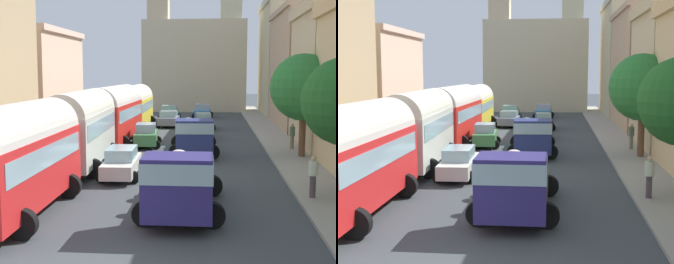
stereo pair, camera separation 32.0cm
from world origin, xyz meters
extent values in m
plane|color=#3D4448|center=(0.00, 27.00, 0.00)|extent=(154.00, 154.00, 0.00)
cube|color=#A29E96|center=(-7.25, 27.00, 0.07)|extent=(2.50, 70.00, 0.14)
cube|color=#9B978F|center=(7.25, 27.00, 0.07)|extent=(2.50, 70.00, 0.14)
cube|color=beige|center=(-10.55, 25.62, 3.96)|extent=(4.10, 10.03, 7.93)
cube|color=beige|center=(-10.55, 25.62, 8.13)|extent=(4.51, 10.03, 0.41)
cube|color=tan|center=(10.83, 36.76, 5.22)|extent=(4.67, 13.90, 10.43)
cube|color=tan|center=(10.83, 36.76, 10.67)|extent=(5.13, 13.90, 0.48)
cube|color=beige|center=(10.66, 50.60, 6.38)|extent=(4.32, 12.98, 12.75)
cube|color=beige|center=(10.66, 50.60, 13.13)|extent=(4.75, 12.98, 0.75)
cube|color=beige|center=(0.00, 56.25, 5.89)|extent=(13.36, 7.14, 11.77)
cube|color=beige|center=(-4.68, 54.46, 8.54)|extent=(2.68, 2.68, 17.08)
cube|color=beige|center=(4.68, 54.46, 8.54)|extent=(2.68, 2.68, 17.08)
cube|color=red|center=(-4.60, 6.50, 1.72)|extent=(2.43, 8.39, 2.44)
cylinder|color=silver|center=(-4.60, 6.50, 2.94)|extent=(2.38, 8.23, 2.38)
cube|color=#99B7C6|center=(-4.60, 6.50, 2.26)|extent=(2.48, 7.72, 0.78)
cylinder|color=black|center=(-5.75, 9.10, 0.50)|extent=(1.00, 0.35, 1.00)
cylinder|color=black|center=(-3.45, 9.10, 0.50)|extent=(1.00, 0.35, 1.00)
cylinder|color=black|center=(-3.45, 3.90, 0.50)|extent=(1.00, 0.35, 1.00)
cube|color=silver|center=(-4.60, 15.50, 1.79)|extent=(2.72, 8.91, 2.59)
cylinder|color=silver|center=(-4.60, 15.50, 3.09)|extent=(2.66, 8.73, 2.28)
cube|color=#99B7C6|center=(-4.60, 15.50, 2.36)|extent=(2.73, 8.20, 0.83)
cylinder|color=black|center=(-5.82, 18.18, 0.50)|extent=(1.00, 0.35, 1.00)
cylinder|color=black|center=(-3.62, 18.28, 0.50)|extent=(1.00, 0.35, 1.00)
cylinder|color=black|center=(-5.58, 12.72, 0.50)|extent=(1.00, 0.35, 1.00)
cylinder|color=black|center=(-3.38, 12.82, 0.50)|extent=(1.00, 0.35, 1.00)
cube|color=red|center=(-4.60, 24.50, 1.75)|extent=(2.68, 9.34, 2.49)
cylinder|color=silver|center=(-4.60, 24.50, 2.99)|extent=(2.63, 9.15, 2.45)
cube|color=#99B7C6|center=(-4.60, 24.50, 2.30)|extent=(2.72, 8.59, 0.80)
cylinder|color=black|center=(-5.73, 27.40, 0.50)|extent=(1.00, 0.35, 1.00)
cylinder|color=black|center=(-3.36, 27.36, 0.50)|extent=(1.00, 0.35, 1.00)
cylinder|color=black|center=(-5.84, 21.64, 0.50)|extent=(1.00, 0.35, 1.00)
cylinder|color=black|center=(-3.47, 21.60, 0.50)|extent=(1.00, 0.35, 1.00)
cube|color=gold|center=(-4.60, 33.50, 1.65)|extent=(2.55, 9.20, 2.30)
cylinder|color=silver|center=(-4.60, 33.50, 2.80)|extent=(2.50, 9.02, 2.39)
cube|color=#99B7C6|center=(-4.60, 33.50, 2.16)|extent=(2.59, 8.47, 0.74)
cylinder|color=black|center=(-5.79, 36.33, 0.50)|extent=(1.00, 0.35, 1.00)
cylinder|color=black|center=(-3.48, 36.36, 0.50)|extent=(1.00, 0.35, 1.00)
cylinder|color=black|center=(-5.72, 30.64, 0.50)|extent=(1.00, 0.35, 1.00)
cylinder|color=black|center=(-3.41, 30.67, 0.50)|extent=(1.00, 0.35, 1.00)
cube|color=navy|center=(1.38, 5.22, 1.49)|extent=(2.31, 1.82, 2.09)
cube|color=#99B7C6|center=(1.38, 5.22, 2.08)|extent=(2.35, 1.90, 0.67)
cube|color=#524F3D|center=(1.36, 8.84, 0.73)|extent=(2.32, 5.45, 0.55)
ellipsoid|color=beige|center=(1.57, 7.09, 1.29)|extent=(1.17, 1.18, 0.58)
ellipsoid|color=beige|center=(1.68, 8.87, 1.23)|extent=(1.02, 0.88, 0.46)
ellipsoid|color=beige|center=(1.11, 7.98, 1.26)|extent=(0.87, 0.75, 0.52)
ellipsoid|color=silver|center=(1.90, 7.83, 1.69)|extent=(1.21, 1.24, 0.57)
ellipsoid|color=beige|center=(0.86, 9.73, 1.63)|extent=(1.03, 1.05, 0.52)
ellipsoid|color=silver|center=(1.46, 8.89, 1.69)|extent=(0.89, 1.04, 0.58)
ellipsoid|color=silver|center=(1.25, 7.81, 2.05)|extent=(0.98, 0.89, 0.55)
cylinder|color=black|center=(2.52, 5.59, 0.45)|extent=(0.90, 0.31, 0.90)
cylinder|color=black|center=(0.23, 5.58, 0.45)|extent=(0.90, 0.31, 0.90)
cylinder|color=black|center=(2.50, 9.94, 0.45)|extent=(0.90, 0.32, 0.90)
cylinder|color=black|center=(0.20, 9.93, 0.45)|extent=(0.90, 0.32, 0.90)
cube|color=navy|center=(1.42, 18.42, 1.44)|extent=(2.27, 2.10, 1.97)
cube|color=#99B7C6|center=(1.42, 18.42, 1.99)|extent=(2.32, 2.18, 0.63)
cube|color=brown|center=(1.25, 21.97, 0.73)|extent=(2.42, 5.21, 0.55)
ellipsoid|color=beige|center=(1.43, 21.47, 1.30)|extent=(1.16, 1.17, 0.60)
ellipsoid|color=silver|center=(1.63, 23.06, 1.23)|extent=(0.98, 0.82, 0.45)
ellipsoid|color=beige|center=(1.19, 20.94, 1.28)|extent=(1.02, 0.87, 0.57)
ellipsoid|color=beige|center=(1.32, 23.06, 1.54)|extent=(0.64, 0.80, 0.45)
ellipsoid|color=beige|center=(1.33, 23.32, 1.67)|extent=(1.19, 1.15, 0.56)
ellipsoid|color=#E5E7C4|center=(1.21, 20.97, 1.63)|extent=(1.05, 0.97, 0.53)
ellipsoid|color=beige|center=(0.87, 21.76, 1.97)|extent=(1.00, 0.84, 0.51)
cylinder|color=black|center=(2.50, 18.72, 0.45)|extent=(0.90, 0.31, 0.90)
cylinder|color=black|center=(0.32, 18.61, 0.45)|extent=(0.90, 0.31, 0.90)
cylinder|color=black|center=(2.29, 22.98, 0.45)|extent=(0.90, 0.31, 0.90)
cylinder|color=black|center=(0.12, 22.87, 0.45)|extent=(0.90, 0.31, 0.90)
cube|color=silver|center=(1.33, 27.75, 0.64)|extent=(1.82, 4.12, 0.74)
cube|color=#8DBDC0|center=(1.33, 27.75, 1.26)|extent=(1.58, 2.15, 0.50)
cylinder|color=black|center=(2.19, 26.47, 0.30)|extent=(0.60, 0.21, 0.60)
cylinder|color=black|center=(0.43, 26.49, 0.30)|extent=(0.60, 0.21, 0.60)
cylinder|color=black|center=(2.23, 29.00, 0.30)|extent=(0.60, 0.21, 0.60)
cylinder|color=black|center=(0.47, 29.03, 0.30)|extent=(0.60, 0.21, 0.60)
cube|color=black|center=(1.64, 34.12, 0.63)|extent=(1.76, 4.21, 0.71)
cube|color=#92C4C7|center=(1.64, 34.12, 1.24)|extent=(1.46, 2.22, 0.51)
cylinder|color=black|center=(2.47, 32.89, 0.30)|extent=(0.60, 0.21, 0.60)
cylinder|color=black|center=(0.97, 32.79, 0.30)|extent=(0.60, 0.21, 0.60)
cylinder|color=black|center=(2.30, 35.44, 0.30)|extent=(0.60, 0.21, 0.60)
cylinder|color=black|center=(0.81, 35.34, 0.30)|extent=(0.60, 0.21, 0.60)
cube|color=#3C8CC8|center=(1.35, 44.97, 0.63)|extent=(1.82, 3.99, 0.72)
cube|color=#A5ABBA|center=(1.35, 44.97, 1.29)|extent=(1.56, 2.09, 0.59)
cylinder|color=black|center=(2.17, 43.72, 0.30)|extent=(0.60, 0.21, 0.60)
cylinder|color=black|center=(0.46, 43.77, 0.30)|extent=(0.60, 0.21, 0.60)
cylinder|color=black|center=(2.24, 46.17, 0.30)|extent=(0.60, 0.21, 0.60)
cylinder|color=black|center=(0.53, 46.21, 0.30)|extent=(0.60, 0.21, 0.60)
cube|color=silver|center=(-1.99, 13.25, 0.60)|extent=(1.66, 4.39, 0.66)
cube|color=#95C0CB|center=(-1.99, 13.25, 1.22)|extent=(1.41, 2.30, 0.59)
cylinder|color=black|center=(-2.79, 14.57, 0.30)|extent=(0.60, 0.21, 0.60)
cylinder|color=black|center=(-1.28, 14.62, 0.30)|extent=(0.60, 0.21, 0.60)
cylinder|color=black|center=(-2.70, 11.88, 0.30)|extent=(0.60, 0.21, 0.60)
cylinder|color=black|center=(-1.19, 11.93, 0.30)|extent=(0.60, 0.21, 0.60)
cube|color=#458B49|center=(-2.14, 23.35, 0.66)|extent=(1.79, 3.84, 0.77)
cube|color=#95ABC5|center=(-2.14, 23.35, 1.34)|extent=(1.48, 2.04, 0.60)
cylinder|color=black|center=(-2.98, 24.45, 0.30)|extent=(0.60, 0.21, 0.60)
cylinder|color=black|center=(-1.47, 24.56, 0.30)|extent=(0.60, 0.21, 0.60)
cylinder|color=black|center=(-2.80, 22.13, 0.30)|extent=(0.60, 0.21, 0.60)
cylinder|color=black|center=(-1.29, 22.25, 0.30)|extent=(0.60, 0.21, 0.60)
cube|color=gray|center=(-1.66, 35.81, 0.62)|extent=(1.89, 3.70, 0.70)
cube|color=#8EAFBB|center=(-1.66, 35.81, 1.25)|extent=(1.60, 1.96, 0.56)
cylinder|color=black|center=(-2.46, 36.98, 0.30)|extent=(0.60, 0.21, 0.60)
cylinder|color=black|center=(-0.75, 36.89, 0.30)|extent=(0.60, 0.21, 0.60)
cylinder|color=black|center=(-2.57, 34.74, 0.30)|extent=(0.60, 0.21, 0.60)
cylinder|color=black|center=(-0.86, 34.65, 0.30)|extent=(0.60, 0.21, 0.60)
cube|color=#529653|center=(-2.16, 42.19, 0.67)|extent=(1.82, 4.24, 0.81)
cube|color=#90BAC6|center=(-2.16, 42.19, 1.33)|extent=(1.58, 2.21, 0.52)
cylinder|color=black|center=(-3.06, 43.49, 0.30)|extent=(0.60, 0.21, 0.60)
cylinder|color=black|center=(-1.30, 43.51, 0.30)|extent=(0.60, 0.21, 0.60)
cylinder|color=black|center=(-3.02, 40.87, 0.30)|extent=(0.60, 0.21, 0.60)
cylinder|color=black|center=(-1.26, 40.90, 0.30)|extent=(0.60, 0.21, 0.60)
cylinder|color=#4C4248|center=(6.60, 9.54, 0.07)|extent=(0.21, 0.21, 0.14)
cylinder|color=#4C4248|center=(6.60, 9.54, 0.60)|extent=(0.34, 0.34, 0.92)
cylinder|color=silver|center=(6.60, 9.54, 1.36)|extent=(0.53, 0.53, 0.60)
sphere|color=#D4AA82|center=(6.60, 9.54, 1.77)|extent=(0.22, 0.22, 0.22)
cylinder|color=#7B6F53|center=(7.76, 22.42, 0.07)|extent=(0.20, 0.20, 0.14)
cylinder|color=#7B6F53|center=(7.76, 22.42, 0.58)|extent=(0.25, 0.25, 0.88)
cylinder|color=#586C59|center=(7.76, 22.42, 1.32)|extent=(0.39, 0.39, 0.60)
sphere|color=tan|center=(7.76, 22.42, 1.72)|extent=(0.20, 0.20, 0.20)
cylinder|color=brown|center=(7.90, 19.58, 1.41)|extent=(0.40, 0.40, 2.81)
sphere|color=#297633|center=(7.90, 19.58, 4.32)|extent=(4.02, 4.02, 4.02)
camera|label=1|loc=(2.51, -10.71, 5.30)|focal=52.95mm
camera|label=2|loc=(2.82, -10.68, 5.30)|focal=52.95mm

